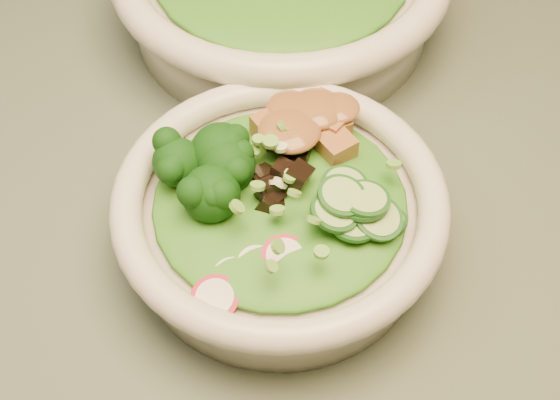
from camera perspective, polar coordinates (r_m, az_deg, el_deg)
dining_table at (r=0.77m, az=12.96°, el=1.39°), size 1.20×0.80×0.75m
salad_bowl at (r=0.54m, az=-0.00°, el=-1.16°), size 0.23×0.23×0.06m
lettuce_bed at (r=0.53m, az=-0.00°, el=0.07°), size 0.17×0.17×0.02m
broccoli_florets at (r=0.53m, az=-5.65°, el=2.01°), size 0.09×0.08×0.04m
radish_slices at (r=0.49m, az=-1.53°, el=-4.83°), size 0.10×0.07×0.02m
cucumber_slices at (r=0.51m, az=5.96°, el=-0.73°), size 0.08×0.08×0.03m
mushroom_heap at (r=0.52m, az=0.31°, el=1.67°), size 0.08×0.08×0.03m
tofu_cubes at (r=0.55m, az=1.67°, el=4.88°), size 0.09×0.08×0.03m
peanut_sauce at (r=0.55m, az=1.70°, el=5.67°), size 0.06×0.05×0.01m
scallion_garnish at (r=0.51m, az=-0.00°, el=1.42°), size 0.16×0.16×0.02m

